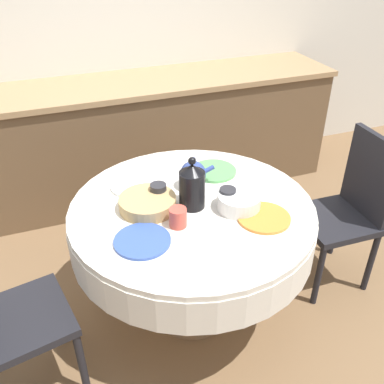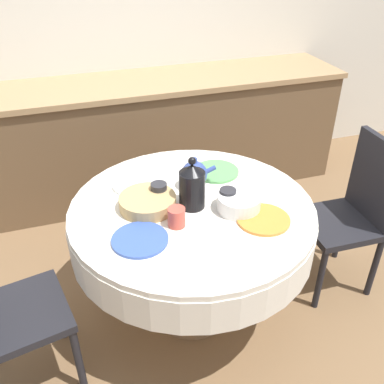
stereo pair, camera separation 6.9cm
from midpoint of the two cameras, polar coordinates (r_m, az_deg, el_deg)
name	(u,v)px [view 1 (the left image)]	position (r m, az deg, el deg)	size (l,w,h in m)	color
ground_plane	(192,309)	(2.57, -0.80, -15.33)	(12.00, 12.00, 0.00)	brown
wall_back	(110,17)	(3.46, -11.52, 21.91)	(7.00, 0.05, 2.60)	silver
kitchen_counter	(129,139)	(3.41, -8.93, 6.97)	(3.24, 0.64, 0.91)	brown
dining_table	(192,226)	(2.16, -0.92, -4.61)	(1.21, 1.21, 0.73)	olive
chair_left	(349,206)	(2.60, 19.44, -1.76)	(0.41, 0.41, 0.94)	black
plate_near_left	(142,241)	(1.88, -7.70, -6.48)	(0.25, 0.25, 0.01)	#3856AD
cup_near_left	(178,217)	(1.93, -2.92, -3.42)	(0.08, 0.08, 0.09)	#CC4C3D
plate_near_right	(264,218)	(2.02, 8.58, -3.40)	(0.25, 0.25, 0.01)	orange
cup_near_right	(227,197)	(2.07, 3.80, -0.68)	(0.08, 0.08, 0.09)	#28282D
plate_far_left	(134,185)	(2.26, -8.56, 0.91)	(0.25, 0.25, 0.01)	white
cup_far_left	(159,193)	(2.11, -5.43, -0.08)	(0.08, 0.08, 0.09)	#28282D
plate_far_right	(214,171)	(2.37, 2.07, 2.83)	(0.25, 0.25, 0.01)	#5BA85B
cup_far_right	(193,180)	(2.21, -0.77, 1.65)	(0.08, 0.08, 0.09)	white
coffee_carafe	(192,186)	(2.02, -0.93, 0.73)	(0.13, 0.13, 0.27)	black
teapot	(193,174)	(2.19, -0.74, 2.41)	(0.19, 0.14, 0.18)	#33478E
bread_basket	(148,203)	(2.07, -6.90, -1.50)	(0.28, 0.28, 0.06)	tan
fruit_bowl	(239,202)	(2.06, 5.31, -1.31)	(0.21, 0.21, 0.08)	silver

